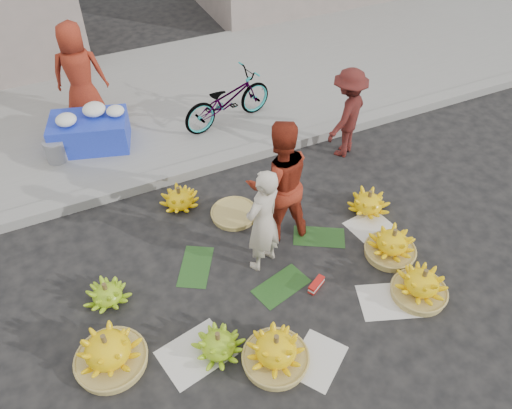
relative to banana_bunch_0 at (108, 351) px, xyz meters
name	(u,v)px	position (x,y,z in m)	size (l,w,h in m)	color
ground	(281,271)	(2.10, 0.34, -0.21)	(80.00, 80.00, 0.00)	black
curb	(213,163)	(2.10, 2.54, -0.14)	(40.00, 0.25, 0.15)	gray
sidewalk	(170,97)	(2.10, 4.64, -0.15)	(40.00, 4.00, 0.12)	gray
newspaper_scatter	(315,323)	(2.10, -0.46, -0.21)	(3.20, 1.80, 0.00)	silver
banana_leaves	(266,262)	(2.00, 0.54, -0.21)	(2.00, 1.00, 0.00)	#1B4216
banana_bunch_0	(108,351)	(0.00, 0.00, 0.00)	(0.72, 0.72, 0.48)	#9F8542
banana_bunch_1	(218,344)	(1.03, -0.34, -0.07)	(0.66, 0.66, 0.32)	#6EA717
banana_bunch_2	(276,351)	(1.51, -0.69, -0.01)	(0.66, 0.66, 0.46)	#9F8542
banana_bunch_3	(421,285)	(3.36, -0.63, -0.03)	(0.63, 0.63, 0.43)	#9F8542
banana_bunch_4	(392,244)	(3.44, 0.02, -0.03)	(0.62, 0.62, 0.43)	#9F8542
banana_bunch_5	(369,202)	(3.64, 0.79, -0.07)	(0.69, 0.69, 0.34)	yellow
banana_bunch_6	(107,294)	(0.14, 0.78, -0.08)	(0.56, 0.56, 0.30)	#6EA717
banana_bunch_7	(179,198)	(1.38, 1.94, -0.07)	(0.67, 0.67, 0.33)	yellow
basket_spare	(234,214)	(1.97, 1.45, -0.18)	(0.60, 0.60, 0.07)	#9F8542
incense_stack	(316,285)	(2.36, -0.05, -0.15)	(0.24, 0.08, 0.10)	red
vendor_cream	(263,221)	(1.97, 0.56, 0.49)	(0.51, 0.34, 1.40)	beige
vendor_red	(279,182)	(2.36, 0.96, 0.61)	(0.80, 0.62, 1.64)	maroon
man_striped	(347,114)	(4.04, 2.06, 0.48)	(0.90, 0.52, 1.38)	maroon
flower_table	(90,130)	(0.60, 3.69, 0.18)	(1.27, 0.98, 0.65)	#1C30BA
grey_bucket	(56,151)	(0.04, 3.53, 0.08)	(0.30, 0.30, 0.34)	gray
flower_vendor	(79,74)	(0.70, 4.43, 0.72)	(0.79, 0.51, 1.61)	maroon
bicycle	(228,100)	(2.71, 3.40, 0.32)	(1.57, 0.55, 0.83)	gray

